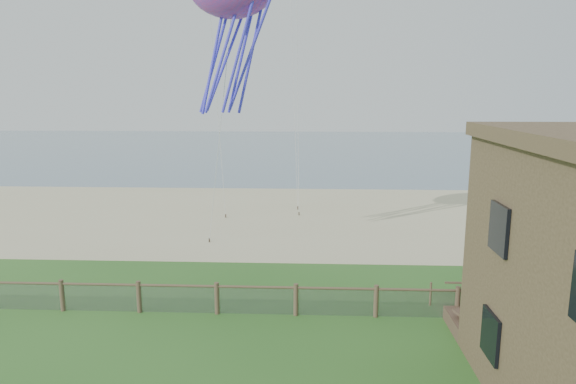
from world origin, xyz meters
The scene contains 5 objects.
sand_beach centered at (0.00, 22.00, 0.00)m, with size 72.00×20.00×0.02m, color #BFB48A.
ocean centered at (0.00, 66.00, 0.00)m, with size 160.00×68.00×0.02m, color slate.
chainlink_fence centered at (0.00, 6.00, 0.55)m, with size 36.20×0.20×1.25m, color #4D3F2B, non-canonical shape.
picnic_table centered at (6.49, 5.00, 0.36)m, with size 1.73×1.30×0.73m, color brown, non-canonical shape.
octopus_kite centered at (-3.17, 12.44, 11.19)m, with size 3.84×2.71×7.91m, color #FF2874, non-canonical shape.
Camera 1 is at (0.54, -12.17, 8.27)m, focal length 32.00 mm.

